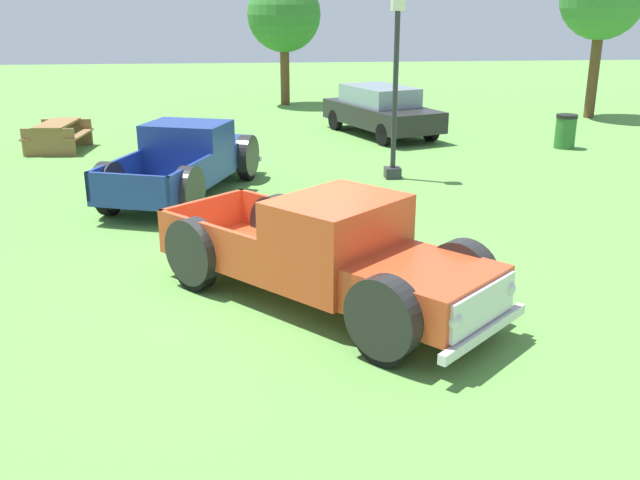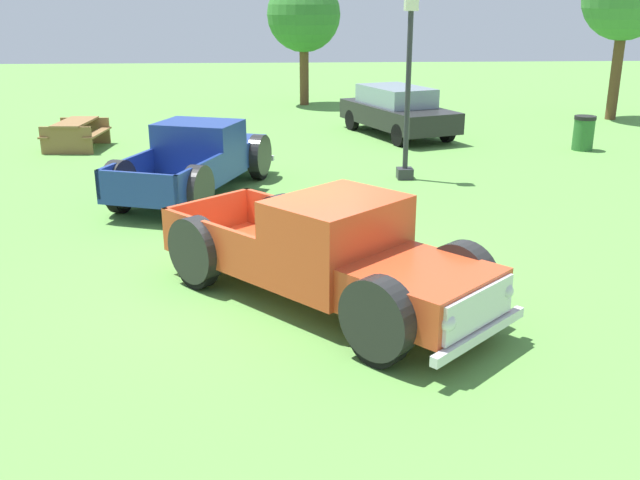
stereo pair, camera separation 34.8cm
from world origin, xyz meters
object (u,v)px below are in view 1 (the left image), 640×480
(sedan_distant_a, at_px, (381,110))
(oak_tree_west, at_px, (284,15))
(picnic_table, at_px, (58,133))
(lamp_post_near, at_px, (395,83))
(pickup_truck_behind_left, at_px, (190,159))
(trash_can, at_px, (565,131))
(pickup_truck_foreground, at_px, (341,258))

(sedan_distant_a, bearing_deg, oak_tree_west, 109.90)
(picnic_table, bearing_deg, sedan_distant_a, 9.27)
(sedan_distant_a, bearing_deg, picnic_table, -170.73)
(sedan_distant_a, xyz_separation_m, lamp_post_near, (-0.73, -5.66, 1.41))
(pickup_truck_behind_left, bearing_deg, oak_tree_west, 78.53)
(lamp_post_near, distance_m, trash_can, 6.57)
(pickup_truck_foreground, height_order, oak_tree_west, oak_tree_west)
(lamp_post_near, bearing_deg, trash_can, 29.06)
(pickup_truck_foreground, height_order, picnic_table, pickup_truck_foreground)
(lamp_post_near, relative_size, oak_tree_west, 0.85)
(pickup_truck_foreground, xyz_separation_m, trash_can, (7.71, 10.43, -0.25))
(pickup_truck_behind_left, relative_size, trash_can, 5.55)
(trash_can, distance_m, oak_tree_west, 12.55)
(lamp_post_near, height_order, picnic_table, lamp_post_near)
(pickup_truck_foreground, height_order, pickup_truck_behind_left, pickup_truck_foreground)
(pickup_truck_foreground, xyz_separation_m, oak_tree_west, (0.32, 20.13, 2.71))
(pickup_truck_behind_left, xyz_separation_m, trash_can, (10.15, 3.91, -0.25))
(lamp_post_near, relative_size, picnic_table, 2.19)
(oak_tree_west, bearing_deg, sedan_distant_a, -70.10)
(sedan_distant_a, bearing_deg, pickup_truck_behind_left, -129.45)
(picnic_table, distance_m, trash_can, 14.18)
(pickup_truck_foreground, bearing_deg, picnic_table, 119.26)
(lamp_post_near, height_order, trash_can, lamp_post_near)
(picnic_table, height_order, oak_tree_west, oak_tree_west)
(lamp_post_near, relative_size, trash_can, 4.40)
(pickup_truck_foreground, height_order, lamp_post_near, lamp_post_near)
(pickup_truck_foreground, xyz_separation_m, sedan_distant_a, (2.90, 13.01, 0.05))
(pickup_truck_foreground, xyz_separation_m, pickup_truck_behind_left, (-2.44, 6.52, -0.01))
(pickup_truck_foreground, relative_size, lamp_post_near, 1.17)
(pickup_truck_foreground, distance_m, picnic_table, 13.17)
(oak_tree_west, bearing_deg, picnic_table, -128.00)
(pickup_truck_foreground, relative_size, oak_tree_west, 1.00)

